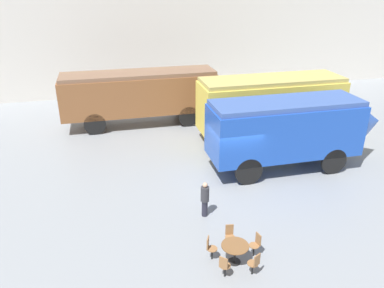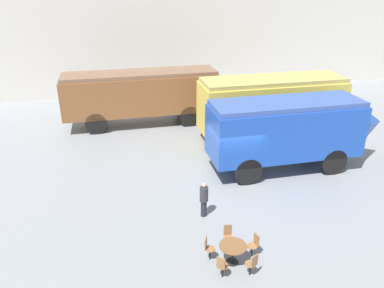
{
  "view_description": "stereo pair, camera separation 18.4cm",
  "coord_description": "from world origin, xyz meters",
  "px_view_note": "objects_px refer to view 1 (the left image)",
  "views": [
    {
      "loc": [
        -5.52,
        -14.85,
        8.83
      ],
      "look_at": [
        -1.66,
        1.0,
        1.6
      ],
      "focal_mm": 35.0,
      "sensor_mm": 36.0,
      "label": 1
    },
    {
      "loc": [
        -5.35,
        -14.9,
        8.83
      ],
      "look_at": [
        -1.66,
        1.0,
        1.6
      ],
      "focal_mm": 35.0,
      "sensor_mm": 36.0,
      "label": 2
    }
  ],
  "objects_px": {
    "passenger_coach_wooden": "(140,93)",
    "streamlined_locomotive": "(297,127)",
    "visitor_person": "(205,198)",
    "cafe_table_near": "(235,248)",
    "passenger_coach_vintage": "(270,104)",
    "cafe_chair_0": "(230,234)"
  },
  "relations": [
    {
      "from": "streamlined_locomotive",
      "to": "cafe_table_near",
      "type": "xyz_separation_m",
      "value": [
        -5.31,
        -6.0,
        -1.6
      ]
    },
    {
      "from": "passenger_coach_wooden",
      "to": "cafe_chair_0",
      "type": "distance_m",
      "value": 13.33
    },
    {
      "from": "passenger_coach_vintage",
      "to": "passenger_coach_wooden",
      "type": "bearing_deg",
      "value": 148.92
    },
    {
      "from": "cafe_chair_0",
      "to": "visitor_person",
      "type": "distance_m",
      "value": 2.1
    },
    {
      "from": "streamlined_locomotive",
      "to": "passenger_coach_vintage",
      "type": "bearing_deg",
      "value": 86.18
    },
    {
      "from": "passenger_coach_wooden",
      "to": "passenger_coach_vintage",
      "type": "height_order",
      "value": "passenger_coach_vintage"
    },
    {
      "from": "streamlined_locomotive",
      "to": "visitor_person",
      "type": "distance_m",
      "value": 6.52
    },
    {
      "from": "cafe_chair_0",
      "to": "visitor_person",
      "type": "xyz_separation_m",
      "value": [
        -0.36,
        2.04,
        0.31
      ]
    },
    {
      "from": "passenger_coach_vintage",
      "to": "cafe_table_near",
      "type": "bearing_deg",
      "value": -119.82
    },
    {
      "from": "streamlined_locomotive",
      "to": "visitor_person",
      "type": "height_order",
      "value": "streamlined_locomotive"
    },
    {
      "from": "cafe_chair_0",
      "to": "passenger_coach_vintage",
      "type": "bearing_deg",
      "value": 155.52
    },
    {
      "from": "streamlined_locomotive",
      "to": "visitor_person",
      "type": "xyz_separation_m",
      "value": [
        -5.56,
        -3.12,
        -1.35
      ]
    },
    {
      "from": "streamlined_locomotive",
      "to": "cafe_chair_0",
      "type": "xyz_separation_m",
      "value": [
        -5.21,
        -5.16,
        -1.66
      ]
    },
    {
      "from": "cafe_table_near",
      "to": "visitor_person",
      "type": "distance_m",
      "value": 2.9
    },
    {
      "from": "passenger_coach_wooden",
      "to": "streamlined_locomotive",
      "type": "relative_size",
      "value": 1.09
    },
    {
      "from": "passenger_coach_wooden",
      "to": "cafe_chair_0",
      "type": "bearing_deg",
      "value": -82.92
    },
    {
      "from": "passenger_coach_vintage",
      "to": "cafe_chair_0",
      "type": "bearing_deg",
      "value": -121.61
    },
    {
      "from": "passenger_coach_wooden",
      "to": "passenger_coach_vintage",
      "type": "xyz_separation_m",
      "value": [
        7.08,
        -4.27,
        0.06
      ]
    },
    {
      "from": "passenger_coach_wooden",
      "to": "cafe_table_near",
      "type": "relative_size",
      "value": 10.5
    },
    {
      "from": "passenger_coach_wooden",
      "to": "streamlined_locomotive",
      "type": "distance_m",
      "value": 10.5
    },
    {
      "from": "cafe_table_near",
      "to": "cafe_chair_0",
      "type": "bearing_deg",
      "value": 82.87
    },
    {
      "from": "streamlined_locomotive",
      "to": "passenger_coach_wooden",
      "type": "bearing_deg",
      "value": 130.64
    }
  ]
}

